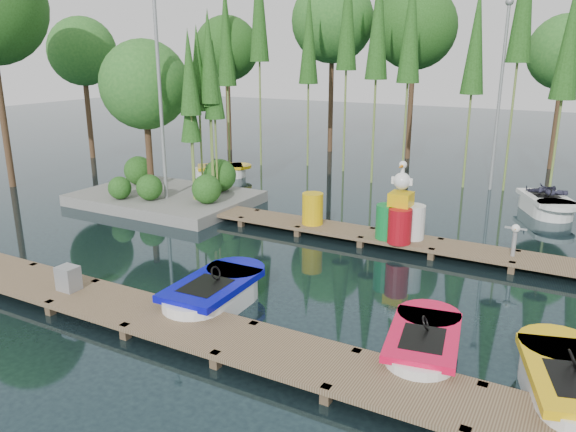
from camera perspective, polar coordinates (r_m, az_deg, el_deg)
The scene contains 16 objects.
ground_plane at distance 15.28m, azimuth -2.56°, elevation -4.17°, with size 90.00×90.00×0.00m, color #1C2F34.
near_dock at distance 11.90m, azimuth -14.09°, elevation -9.69°, with size 18.00×1.50×0.50m.
far_dock at distance 16.85m, azimuth 4.78°, elevation -1.38°, with size 15.00×1.20×0.50m.
island at distance 20.84m, azimuth -12.95°, elevation 10.01°, with size 6.20×4.20×6.75m.
tree_screen at distance 24.69m, azimuth 6.52°, elevation 18.08°, with size 34.42×18.53×10.31m.
lamp_island at distance 19.63m, azimuth -12.93°, elevation 12.80°, with size 0.30×0.30×7.25m.
lamp_rear at distance 23.46m, azimuth 20.84°, elevation 12.70°, with size 0.30×0.30×7.25m.
boat_blue at distance 12.39m, azimuth -7.53°, elevation -7.96°, with size 1.43×2.98×0.99m.
boat_red at distance 10.65m, azimuth 13.58°, elevation -12.79°, with size 1.62×2.83×0.90m.
boat_yellow_near at distance 10.23m, azimuth 26.72°, elevation -15.36°, with size 2.10×3.18×0.99m.
boat_yellow_far at distance 24.97m, azimuth -6.80°, elevation 4.54°, with size 2.66×2.43×1.25m.
boat_white_far at distance 21.17m, azimuth 24.76°, elevation 1.06°, with size 2.43×3.14×1.36m.
utility_cabinet at distance 13.32m, azimuth -21.42°, elevation -5.90°, with size 0.44×0.37×0.54m, color gray.
yellow_barrel at distance 17.00m, azimuth 2.52°, elevation 0.75°, with size 0.64×0.64×0.96m, color #E3B20B.
drum_cluster at distance 15.81m, azimuth 11.34°, elevation -0.12°, with size 1.29×1.18×2.22m.
seagull_post at distance 15.42m, azimuth 22.07°, elevation -1.78°, with size 0.53×0.29×0.85m.
Camera 1 is at (7.50, -12.17, 5.38)m, focal length 35.00 mm.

